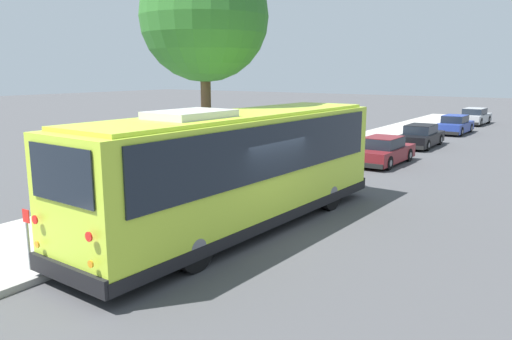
{
  "coord_description": "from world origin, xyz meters",
  "views": [
    {
      "loc": [
        -10.6,
        -7.13,
        4.23
      ],
      "look_at": [
        1.69,
        1.15,
        1.3
      ],
      "focal_mm": 35.0,
      "sensor_mm": 36.0,
      "label": 1
    }
  ],
  "objects_px": {
    "parked_sedan_maroon": "(383,151)",
    "parked_sedan_black": "(421,136)",
    "parked_sedan_blue": "(455,125)",
    "shuttle_bus": "(241,164)",
    "sign_post_near": "(28,239)",
    "sign_post_far": "(93,221)",
    "street_tree": "(206,8)",
    "parked_sedan_silver": "(475,117)"
  },
  "relations": [
    {
      "from": "parked_sedan_blue",
      "to": "sign_post_near",
      "type": "xyz_separation_m",
      "value": [
        -30.75,
        1.61,
        0.23
      ]
    },
    {
      "from": "parked_sedan_maroon",
      "to": "street_tree",
      "type": "height_order",
      "value": "street_tree"
    },
    {
      "from": "shuttle_bus",
      "to": "parked_sedan_blue",
      "type": "xyz_separation_m",
      "value": [
        25.62,
        0.15,
        -1.2
      ]
    },
    {
      "from": "parked_sedan_silver",
      "to": "parked_sedan_blue",
      "type": "bearing_deg",
      "value": -176.54
    },
    {
      "from": "parked_sedan_maroon",
      "to": "parked_sedan_black",
      "type": "relative_size",
      "value": 0.95
    },
    {
      "from": "sign_post_far",
      "to": "parked_sedan_maroon",
      "type": "bearing_deg",
      "value": -5.83
    },
    {
      "from": "parked_sedan_silver",
      "to": "sign_post_far",
      "type": "distance_m",
      "value": 36.59
    },
    {
      "from": "parked_sedan_maroon",
      "to": "parked_sedan_black",
      "type": "bearing_deg",
      "value": 2.24
    },
    {
      "from": "parked_sedan_black",
      "to": "parked_sedan_blue",
      "type": "xyz_separation_m",
      "value": [
        7.53,
        -0.18,
        0.0
      ]
    },
    {
      "from": "shuttle_bus",
      "to": "parked_sedan_black",
      "type": "height_order",
      "value": "shuttle_bus"
    },
    {
      "from": "shuttle_bus",
      "to": "street_tree",
      "type": "bearing_deg",
      "value": 56.74
    },
    {
      "from": "shuttle_bus",
      "to": "sign_post_far",
      "type": "relative_size",
      "value": 8.59
    },
    {
      "from": "parked_sedan_blue",
      "to": "sign_post_far",
      "type": "distance_m",
      "value": 29.17
    },
    {
      "from": "street_tree",
      "to": "parked_sedan_maroon",
      "type": "bearing_deg",
      "value": -14.18
    },
    {
      "from": "shuttle_bus",
      "to": "parked_sedan_blue",
      "type": "relative_size",
      "value": 2.46
    },
    {
      "from": "parked_sedan_blue",
      "to": "parked_sedan_black",
      "type": "bearing_deg",
      "value": 179.79
    },
    {
      "from": "parked_sedan_black",
      "to": "street_tree",
      "type": "relative_size",
      "value": 0.54
    },
    {
      "from": "parked_sedan_blue",
      "to": "sign_post_near",
      "type": "distance_m",
      "value": 30.8
    },
    {
      "from": "parked_sedan_silver",
      "to": "street_tree",
      "type": "height_order",
      "value": "street_tree"
    },
    {
      "from": "parked_sedan_silver",
      "to": "sign_post_near",
      "type": "bearing_deg",
      "value": -179.74
    },
    {
      "from": "parked_sedan_blue",
      "to": "shuttle_bus",
      "type": "bearing_deg",
      "value": -178.48
    },
    {
      "from": "street_tree",
      "to": "parked_sedan_silver",
      "type": "bearing_deg",
      "value": -4.39
    },
    {
      "from": "parked_sedan_maroon",
      "to": "sign_post_far",
      "type": "relative_size",
      "value": 3.41
    },
    {
      "from": "parked_sedan_black",
      "to": "parked_sedan_blue",
      "type": "bearing_deg",
      "value": -2.09
    },
    {
      "from": "shuttle_bus",
      "to": "sign_post_near",
      "type": "bearing_deg",
      "value": 163.55
    },
    {
      "from": "parked_sedan_blue",
      "to": "sign_post_near",
      "type": "height_order",
      "value": "sign_post_near"
    },
    {
      "from": "parked_sedan_maroon",
      "to": "parked_sedan_blue",
      "type": "relative_size",
      "value": 0.98
    },
    {
      "from": "parked_sedan_maroon",
      "to": "street_tree",
      "type": "distance_m",
      "value": 11.46
    },
    {
      "from": "sign_post_near",
      "to": "sign_post_far",
      "type": "height_order",
      "value": "sign_post_near"
    },
    {
      "from": "shuttle_bus",
      "to": "parked_sedan_silver",
      "type": "height_order",
      "value": "shuttle_bus"
    },
    {
      "from": "parked_sedan_blue",
      "to": "sign_post_far",
      "type": "bearing_deg",
      "value": 178.04
    },
    {
      "from": "parked_sedan_blue",
      "to": "street_tree",
      "type": "xyz_separation_m",
      "value": [
        -23.71,
        2.51,
        5.56
      ]
    },
    {
      "from": "parked_sedan_blue",
      "to": "parked_sedan_silver",
      "type": "height_order",
      "value": "parked_sedan_silver"
    },
    {
      "from": "parked_sedan_black",
      "to": "parked_sedan_maroon",
      "type": "bearing_deg",
      "value": -179.6
    },
    {
      "from": "sign_post_near",
      "to": "street_tree",
      "type": "bearing_deg",
      "value": 7.34
    },
    {
      "from": "sign_post_near",
      "to": "shuttle_bus",
      "type": "bearing_deg",
      "value": -18.88
    },
    {
      "from": "shuttle_bus",
      "to": "parked_sedan_black",
      "type": "distance_m",
      "value": 18.13
    },
    {
      "from": "sign_post_near",
      "to": "sign_post_far",
      "type": "xyz_separation_m",
      "value": [
        1.62,
        -0.0,
        -0.04
      ]
    },
    {
      "from": "parked_sedan_blue",
      "to": "sign_post_far",
      "type": "xyz_separation_m",
      "value": [
        -29.13,
        1.61,
        0.19
      ]
    },
    {
      "from": "shuttle_bus",
      "to": "parked_sedan_silver",
      "type": "xyz_separation_m",
      "value": [
        33.06,
        0.27,
        -1.17
      ]
    },
    {
      "from": "parked_sedan_maroon",
      "to": "sign_post_far",
      "type": "height_order",
      "value": "sign_post_far"
    },
    {
      "from": "parked_sedan_maroon",
      "to": "street_tree",
      "type": "xyz_separation_m",
      "value": [
        -9.71,
        2.45,
        5.57
      ]
    }
  ]
}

